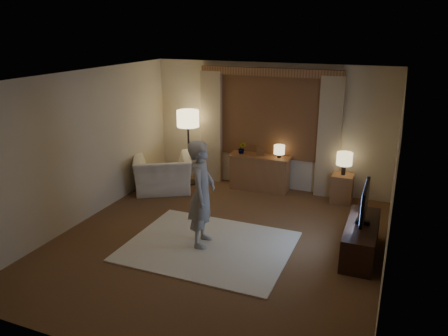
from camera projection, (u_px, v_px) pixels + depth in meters
The scene contains 13 objects.
room at pixel (229, 154), 7.01m from camera, with size 5.04×5.54×2.64m.
rug at pixel (209, 246), 6.82m from camera, with size 2.50×2.00×0.02m, color beige.
sideboard at pixel (260, 173), 9.11m from camera, with size 1.20×0.40×0.70m, color brown.
picture_frame at pixel (260, 153), 8.97m from camera, with size 0.16×0.02×0.20m, color brown.
plant at pixel (242, 148), 9.10m from camera, with size 0.17×0.13×0.30m, color #999999.
table_lamp_sideboard at pixel (279, 150), 8.79m from camera, with size 0.22×0.22×0.30m.
floor_lamp at pixel (188, 123), 9.15m from camera, with size 0.47×0.47×1.61m.
armchair at pixel (163, 174), 9.00m from camera, with size 1.15×1.01×0.75m, color beige.
side_table at pixel (342, 188), 8.48m from camera, with size 0.40×0.40×0.56m, color brown.
table_lamp_side at pixel (344, 159), 8.29m from camera, with size 0.30×0.30×0.44m.
tv_stand at pixel (361, 239), 6.54m from camera, with size 0.45×1.40×0.50m, color black.
tv at pixel (365, 203), 6.36m from camera, with size 0.20×0.84×0.60m.
person at pixel (202, 194), 6.64m from camera, with size 0.61×0.40×1.67m, color #A19B94.
Camera 1 is at (2.47, -5.76, 3.30)m, focal length 35.00 mm.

